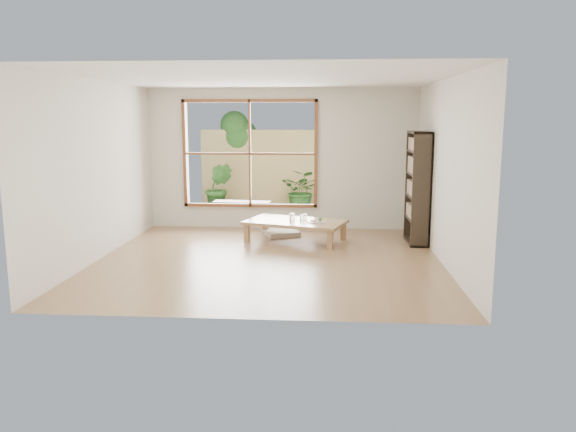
{
  "coord_description": "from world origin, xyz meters",
  "views": [
    {
      "loc": [
        0.85,
        -7.99,
        2.05
      ],
      "look_at": [
        0.24,
        0.6,
        0.55
      ],
      "focal_mm": 35.0,
      "sensor_mm": 36.0,
      "label": 1
    }
  ],
  "objects_px": {
    "low_table": "(296,223)",
    "bookshelf": "(418,188)",
    "food_tray": "(317,221)",
    "garden_bench": "(242,204)"
  },
  "relations": [
    {
      "from": "low_table",
      "to": "garden_bench",
      "type": "height_order",
      "value": "garden_bench"
    },
    {
      "from": "bookshelf",
      "to": "food_tray",
      "type": "height_order",
      "value": "bookshelf"
    },
    {
      "from": "low_table",
      "to": "food_tray",
      "type": "bearing_deg",
      "value": -3.3
    },
    {
      "from": "bookshelf",
      "to": "garden_bench",
      "type": "xyz_separation_m",
      "value": [
        -3.21,
        1.85,
        -0.59
      ]
    },
    {
      "from": "low_table",
      "to": "bookshelf",
      "type": "distance_m",
      "value": 2.1
    },
    {
      "from": "bookshelf",
      "to": "garden_bench",
      "type": "distance_m",
      "value": 3.75
    },
    {
      "from": "food_tray",
      "to": "garden_bench",
      "type": "xyz_separation_m",
      "value": [
        -1.56,
        2.03,
        -0.04
      ]
    },
    {
      "from": "low_table",
      "to": "bookshelf",
      "type": "relative_size",
      "value": 0.99
    },
    {
      "from": "low_table",
      "to": "bookshelf",
      "type": "xyz_separation_m",
      "value": [
        2.01,
        0.04,
        0.61
      ]
    },
    {
      "from": "low_table",
      "to": "garden_bench",
      "type": "relative_size",
      "value": 1.54
    }
  ]
}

